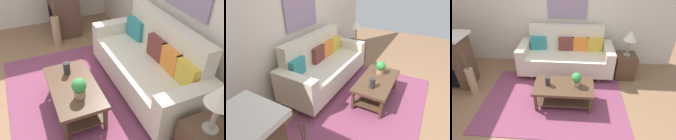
{
  "view_description": "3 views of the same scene",
  "coord_description": "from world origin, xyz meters",
  "views": [
    {
      "loc": [
        2.57,
        -0.04,
        2.41
      ],
      "look_at": [
        0.39,
        0.89,
        0.67
      ],
      "focal_mm": 38.07,
      "sensor_mm": 36.0,
      "label": 1
    },
    {
      "loc": [
        -2.57,
        -0.28,
        2.16
      ],
      "look_at": [
        -0.05,
        1.11,
        0.57
      ],
      "focal_mm": 28.58,
      "sensor_mm": 36.0,
      "label": 2
    },
    {
      "loc": [
        0.4,
        -2.22,
        2.51
      ],
      "look_at": [
        0.18,
        0.79,
        0.53
      ],
      "focal_mm": 29.37,
      "sensor_mm": 36.0,
      "label": 3
    }
  ],
  "objects": [
    {
      "name": "throw_pillow_mustard",
      "position": [
        0.83,
        1.69,
        0.68
      ],
      "size": [
        0.36,
        0.13,
        0.32
      ],
      "primitive_type": "cube",
      "rotation": [
        0.0,
        0.0,
        -0.02
      ],
      "color": "gold",
      "rests_on": "couch"
    },
    {
      "name": "floor_vase_branch_b",
      "position": [
        -1.68,
        0.62,
        0.77
      ],
      "size": [
        0.05,
        0.02,
        0.36
      ],
      "primitive_type": "cylinder",
      "rotation": [
        0.02,
        -0.12,
        0.0
      ],
      "color": "brown",
      "rests_on": "floor_vase"
    },
    {
      "name": "ground_plane",
      "position": [
        0.0,
        0.0,
        0.0
      ],
      "size": [
        9.64,
        9.64,
        0.0
      ],
      "primitive_type": "plane",
      "color": "#8C6647"
    },
    {
      "name": "throw_pillow_teal",
      "position": [
        -0.49,
        1.69,
        0.68
      ],
      "size": [
        0.37,
        0.16,
        0.32
      ],
      "primitive_type": "cube",
      "rotation": [
        0.0,
        0.0,
        0.12
      ],
      "color": "teal",
      "rests_on": "couch"
    },
    {
      "name": "throw_pillow_maroon",
      "position": [
        0.17,
        1.69,
        0.68
      ],
      "size": [
        0.37,
        0.14,
        0.32
      ],
      "primitive_type": "cube",
      "rotation": [
        0.0,
        0.0,
        0.05
      ],
      "color": "brown",
      "rests_on": "couch"
    },
    {
      "name": "tabletop_vase",
      "position": [
        -0.09,
        0.42,
        0.52
      ],
      "size": [
        0.09,
        0.09,
        0.17
      ],
      "primitive_type": "cylinder",
      "color": "#2D2D33",
      "rests_on": "coffee_table"
    },
    {
      "name": "wall_back",
      "position": [
        0.0,
        2.1,
        1.35
      ],
      "size": [
        5.64,
        0.1,
        2.7
      ],
      "primitive_type": "cube",
      "color": "beige",
      "rests_on": "ground_plane"
    },
    {
      "name": "floor_vase_branch_c",
      "position": [
        -1.68,
        0.58,
        0.77
      ],
      "size": [
        0.02,
        0.01,
        0.36
      ],
      "primitive_type": "cylinder",
      "rotation": [
        0.01,
        -0.01,
        0.0
      ],
      "color": "brown",
      "rests_on": "floor_vase"
    },
    {
      "name": "throw_pillow_orange",
      "position": [
        0.5,
        1.69,
        0.68
      ],
      "size": [
        0.37,
        0.14,
        0.32
      ],
      "primitive_type": "cube",
      "rotation": [
        0.0,
        0.0,
        -0.05
      ],
      "color": "orange",
      "rests_on": "couch"
    },
    {
      "name": "floor_vase",
      "position": [
        -1.67,
        0.6,
        0.29
      ],
      "size": [
        0.16,
        0.16,
        0.59
      ],
      "primitive_type": "cylinder",
      "color": "tan",
      "rests_on": "ground_plane"
    },
    {
      "name": "area_rug",
      "position": [
        0.0,
        0.5,
        0.01
      ],
      "size": [
        2.75,
        1.9,
        0.01
      ],
      "primitive_type": "cube",
      "color": "#843D5B",
      "rests_on": "ground_plane"
    },
    {
      "name": "coffee_table",
      "position": [
        0.2,
        0.43,
        0.31
      ],
      "size": [
        1.1,
        0.6,
        0.43
      ],
      "color": "#513826",
      "rests_on": "ground_plane"
    },
    {
      "name": "floor_vase_branch_a",
      "position": [
        -1.65,
        0.6,
        0.77
      ],
      "size": [
        0.04,
        0.02,
        0.36
      ],
      "primitive_type": "cylinder",
      "rotation": [
        0.01,
        0.07,
        0.0
      ],
      "color": "brown",
      "rests_on": "floor_vase"
    },
    {
      "name": "potted_plant_tabletop",
      "position": [
        0.43,
        0.45,
        0.57
      ],
      "size": [
        0.18,
        0.18,
        0.26
      ],
      "color": "tan",
      "rests_on": "coffee_table"
    },
    {
      "name": "couch",
      "position": [
        0.17,
        1.56,
        0.43
      ],
      "size": [
        2.13,
        0.84,
        1.08
      ],
      "color": "beige",
      "rests_on": "ground_plane"
    },
    {
      "name": "side_table",
      "position": [
        1.53,
        1.45,
        0.28
      ],
      "size": [
        0.44,
        0.44,
        0.56
      ],
      "primitive_type": "cube",
      "color": "#513826",
      "rests_on": "ground_plane"
    },
    {
      "name": "table_lamp",
      "position": [
        1.53,
        1.45,
        0.99
      ],
      "size": [
        0.28,
        0.28,
        0.57
      ],
      "color": "gray",
      "rests_on": "side_table"
    }
  ]
}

